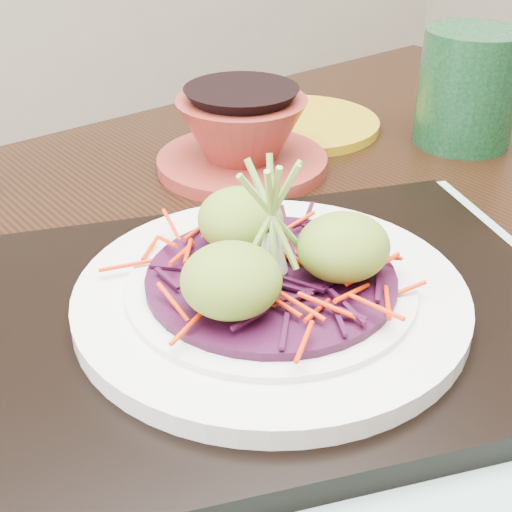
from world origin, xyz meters
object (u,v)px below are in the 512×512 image
dining_table (285,404)px  serving_tray (271,316)px  white_plate (271,295)px  terracotta_bowl_set (242,138)px  yellow_plate (302,124)px  green_jar (468,88)px

dining_table → serving_tray: bearing=-147.2°
white_plate → dining_table: bearing=42.5°
terracotta_bowl_set → serving_tray: bearing=-114.0°
terracotta_bowl_set → white_plate: bearing=-114.0°
white_plate → yellow_plate: white_plate is taller
serving_tray → white_plate: size_ratio=1.54×
serving_tray → green_jar: 0.40m
green_jar → serving_tray: bearing=-150.8°
yellow_plate → white_plate: bearing=-125.3°
white_plate → yellow_plate: bearing=54.7°
white_plate → terracotta_bowl_set: size_ratio=1.39×
dining_table → white_plate: size_ratio=5.28×
dining_table → terracotta_bowl_set: bearing=60.4°
serving_tray → terracotta_bowl_set: terracotta_bowl_set is taller
green_jar → terracotta_bowl_set: bearing=167.4°
serving_tray → yellow_plate: serving_tray is taller
yellow_plate → green_jar: size_ratio=1.45×
white_plate → serving_tray: bearing=-72.6°
terracotta_bowl_set → dining_table: bearing=-110.0°
serving_tray → terracotta_bowl_set: 0.27m
white_plate → green_jar: green_jar is taller
green_jar → dining_table: bearing=-152.4°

